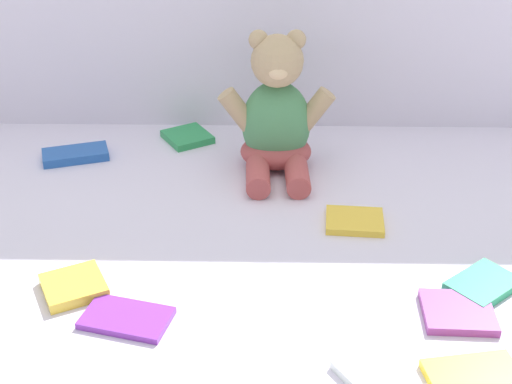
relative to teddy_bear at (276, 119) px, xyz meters
name	(u,v)px	position (x,y,z in m)	size (l,w,h in m)	color
ground_plane	(249,211)	(-0.05, -0.19, -0.11)	(3.20, 3.20, 0.00)	silver
teddy_bear	(276,119)	(0.00, 0.00, 0.00)	(0.24, 0.22, 0.29)	#4C8C59
book_case_0	(483,285)	(0.33, -0.42, -0.10)	(0.08, 0.11, 0.01)	#259961
book_case_1	(476,380)	(0.27, -0.64, -0.10)	(0.09, 0.13, 0.01)	yellow
book_case_2	(355,221)	(0.15, -0.23, -0.10)	(0.09, 0.11, 0.01)	yellow
book_case_3	(127,318)	(-0.23, -0.51, -0.10)	(0.08, 0.13, 0.01)	purple
book_case_4	(377,382)	(0.13, -0.64, -0.10)	(0.07, 0.12, 0.01)	white
book_case_5	(74,286)	(-0.33, -0.44, -0.10)	(0.09, 0.09, 0.02)	yellow
book_case_6	(75,155)	(-0.44, 0.03, -0.10)	(0.07, 0.14, 0.02)	#2558AB
book_case_7	(187,137)	(-0.20, 0.13, -0.10)	(0.10, 0.09, 0.02)	#2A944F
book_case_8	(458,312)	(0.28, -0.49, -0.10)	(0.10, 0.11, 0.01)	#913890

